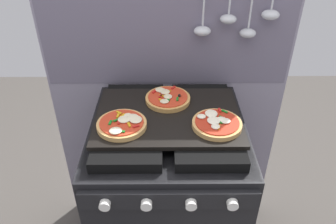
# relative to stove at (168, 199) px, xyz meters

# --- Properties ---
(kitchen_backsplash) EXTENTS (1.10, 0.09, 1.55)m
(kitchen_backsplash) POSITION_rel_stove_xyz_m (0.00, 0.34, 0.34)
(kitchen_backsplash) COLOR gray
(kitchen_backsplash) RESTS_ON ground_plane
(stove) EXTENTS (0.60, 0.64, 0.90)m
(stove) POSITION_rel_stove_xyz_m (0.00, 0.00, 0.00)
(stove) COLOR black
(stove) RESTS_ON ground_plane
(baking_tray) EXTENTS (0.54, 0.38, 0.02)m
(baking_tray) POSITION_rel_stove_xyz_m (0.00, 0.00, 0.46)
(baking_tray) COLOR black
(baking_tray) RESTS_ON stove
(pizza_left) EXTENTS (0.18, 0.18, 0.03)m
(pizza_left) POSITION_rel_stove_xyz_m (-0.16, -0.08, 0.48)
(pizza_left) COLOR tan
(pizza_left) RESTS_ON baking_tray
(pizza_right) EXTENTS (0.18, 0.18, 0.03)m
(pizza_right) POSITION_rel_stove_xyz_m (0.17, -0.07, 0.48)
(pizza_right) COLOR tan
(pizza_right) RESTS_ON baking_tray
(pizza_center) EXTENTS (0.18, 0.18, 0.03)m
(pizza_center) POSITION_rel_stove_xyz_m (-0.00, 0.10, 0.48)
(pizza_center) COLOR tan
(pizza_center) RESTS_ON baking_tray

